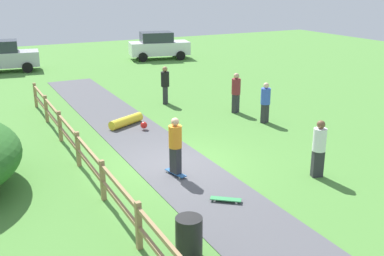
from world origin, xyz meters
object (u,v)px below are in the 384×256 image
at_px(trash_bin, 189,238).
at_px(bystander_maroon, 236,91).
at_px(skater_fallen, 127,121).
at_px(bystander_blue, 265,101).
at_px(parked_car_silver, 2,56).
at_px(skateboard_loose, 226,199).
at_px(parked_car_white, 159,46).
at_px(skater_riding, 175,144).
at_px(bystander_white, 319,146).
at_px(bystander_black, 165,83).

height_order(trash_bin, bystander_maroon, bystander_maroon).
bearing_deg(skater_fallen, bystander_blue, -21.78).
bearing_deg(bystander_blue, trash_bin, -134.74).
bearing_deg(parked_car_silver, trash_bin, -87.08).
relative_size(skater_fallen, skateboard_loose, 2.10).
relative_size(parked_car_silver, parked_car_white, 0.98).
bearing_deg(skater_riding, bystander_white, -27.80).
distance_m(bystander_blue, parked_car_silver, 18.10).
xyz_separation_m(trash_bin, skateboard_loose, (1.94, 1.74, -0.36)).
distance_m(skater_fallen, bystander_blue, 5.49).
height_order(skater_riding, bystander_white, skater_riding).
bearing_deg(bystander_blue, bystander_maroon, 98.26).
height_order(trash_bin, skater_fallen, trash_bin).
bearing_deg(bystander_black, parked_car_silver, 116.41).
distance_m(trash_bin, parked_car_silver, 23.22).
bearing_deg(bystander_maroon, bystander_black, 127.10).
distance_m(skater_riding, bystander_black, 8.25).
height_order(skateboard_loose, bystander_maroon, bystander_maroon).
distance_m(bystander_white, bystander_maroon, 6.99).
xyz_separation_m(skater_fallen, skateboard_loose, (0.06, -7.28, -0.11)).
bearing_deg(bystander_blue, parked_car_white, 81.70).
height_order(skater_riding, bystander_maroon, skater_riding).
relative_size(skateboard_loose, bystander_maroon, 0.44).
bearing_deg(skater_riding, bystander_black, 67.99).
distance_m(bystander_black, bystander_blue, 5.07).
bearing_deg(skateboard_loose, skater_riding, 101.33).
height_order(bystander_maroon, parked_car_silver, parked_car_silver).
distance_m(skater_riding, skateboard_loose, 2.34).
height_order(skater_riding, parked_car_silver, parked_car_silver).
height_order(skater_riding, parked_car_white, parked_car_white).
relative_size(trash_bin, parked_car_white, 0.20).
relative_size(skater_fallen, bystander_blue, 0.97).
relative_size(bystander_blue, bystander_maroon, 0.95).
xyz_separation_m(skater_fallen, bystander_blue, (5.06, -2.02, 0.69)).
height_order(bystander_black, parked_car_white, parked_car_white).
bearing_deg(parked_car_silver, skater_riding, -82.04).
relative_size(bystander_white, parked_car_silver, 0.39).
bearing_deg(bystander_black, skater_fallen, -137.70).
bearing_deg(bystander_maroon, bystander_white, -102.67).
bearing_deg(skater_fallen, trash_bin, -101.77).
distance_m(skater_fallen, bystander_white, 7.83).
relative_size(trash_bin, bystander_blue, 0.55).
relative_size(bystander_white, bystander_maroon, 0.99).
relative_size(skater_fallen, parked_car_silver, 0.36).
height_order(bystander_white, bystander_maroon, bystander_maroon).
xyz_separation_m(skater_riding, bystander_blue, (5.42, 3.14, -0.10)).
xyz_separation_m(bystander_white, bystander_blue, (1.79, 5.06, -0.05)).
bearing_deg(skateboard_loose, parked_car_silver, 98.30).
distance_m(skater_riding, bystander_white, 4.11).
bearing_deg(parked_car_white, skateboard_loose, -108.94).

